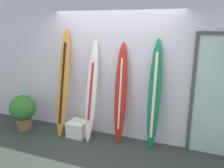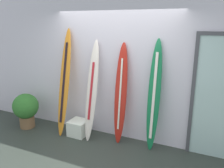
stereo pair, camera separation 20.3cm
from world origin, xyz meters
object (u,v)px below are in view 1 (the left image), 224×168
Objects in this scene: display_block_left at (78,128)px; potted_plant at (23,110)px; surfboard_sunset at (63,84)px; surfboard_ivory at (91,91)px; surfboard_emerald at (154,96)px; surfboard_crimson at (121,95)px.

potted_plant is (-1.25, -0.16, 0.29)m from display_block_left.
potted_plant reaches higher than display_block_left.
surfboard_ivory is at bearing 2.46° from surfboard_sunset.
surfboard_ivory is 1.21m from surfboard_emerald.
surfboard_crimson is at bearing 7.95° from potted_plant.
surfboard_emerald is at bearing 6.26° from potted_plant.
potted_plant is at bearing -169.12° from surfboard_sunset.
surfboard_sunset is 1.84m from surfboard_emerald.
display_block_left is 0.48× the size of potted_plant.
surfboard_ivory is at bearing 7.55° from potted_plant.
surfboard_sunset is 1.07× the size of surfboard_emerald.
surfboard_crimson is 2.49× the size of potted_plant.
potted_plant is (-2.78, -0.30, -0.57)m from surfboard_emerald.
display_block_left is at bearing -3.71° from surfboard_sunset.
surfboard_crimson is 5.21× the size of display_block_left.
surfboard_crimson is at bearing 8.88° from display_block_left.
surfboard_crimson is (1.20, 0.12, -0.12)m from surfboard_sunset.
surfboard_crimson is 0.64m from surfboard_emerald.
display_block_left is (-1.52, -0.14, -0.86)m from surfboard_emerald.
surfboard_ivory is 5.30× the size of display_block_left.
surfboard_crimson is 1.20m from display_block_left.
surfboard_sunset reaches higher than display_block_left.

